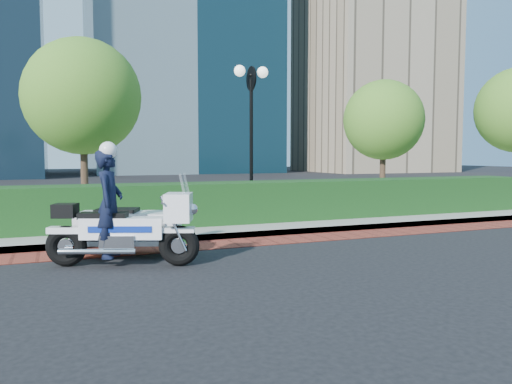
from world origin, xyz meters
name	(u,v)px	position (x,y,z in m)	size (l,w,h in m)	color
ground	(303,254)	(0.00, 0.00, 0.00)	(120.00, 120.00, 0.00)	black
brick_strip	(271,241)	(0.00, 1.50, 0.01)	(60.00, 1.00, 0.01)	maroon
sidewalk	(210,214)	(0.00, 6.00, 0.07)	(60.00, 8.00, 0.15)	gray
hedge_main	(238,202)	(0.00, 3.60, 0.65)	(18.00, 1.20, 1.00)	black
lamppost	(251,116)	(1.00, 5.20, 2.96)	(1.02, 0.70, 4.21)	black
tree_b	(82,97)	(-3.50, 6.50, 3.43)	(3.20, 3.20, 4.89)	#332319
tree_c	(384,120)	(6.50, 6.50, 3.05)	(2.80, 2.80, 4.30)	#332319
tower_right	(373,42)	(28.00, 38.00, 14.00)	(14.00, 12.00, 28.00)	gray
police_motorcycle	(121,221)	(-3.21, 0.56, 0.71)	(2.45, 2.23, 2.06)	black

